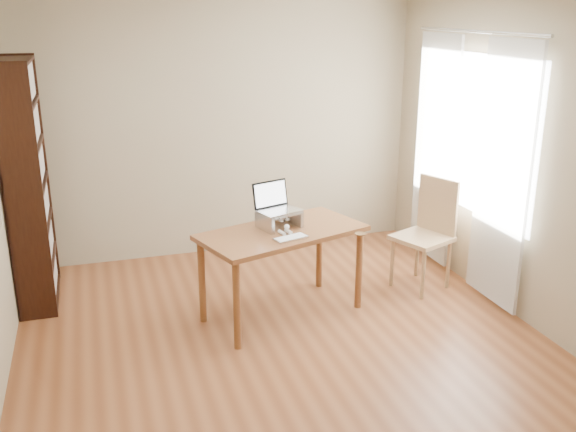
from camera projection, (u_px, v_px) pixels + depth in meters
The scene contains 10 objects.
room at pixel (293, 184), 4.48m from camera, with size 4.04×4.54×2.64m.
bookshelf at pixel (28, 184), 5.42m from camera, with size 0.30×0.90×2.10m.
curtains at pixel (466, 159), 5.77m from camera, with size 0.03×1.90×2.25m.
desk at pixel (282, 242), 5.24m from camera, with size 1.47×1.05×0.75m.
laptop_stand at pixel (279, 218), 5.25m from camera, with size 0.32×0.25×0.13m.
laptop at pixel (277, 203), 5.27m from camera, with size 0.38×0.37×0.23m.
keyboard at pixel (291, 238), 5.01m from camera, with size 0.29×0.19×0.02m.
coaster at pixel (360, 234), 5.12m from camera, with size 0.10×0.10×0.01m, color #55391D.
cat at pixel (274, 220), 5.28m from camera, with size 0.23×0.47×0.14m.
chair at pixel (430, 230), 5.82m from camera, with size 0.59×0.58×1.01m.
Camera 1 is at (-1.30, -4.11, 2.48)m, focal length 40.00 mm.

